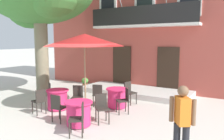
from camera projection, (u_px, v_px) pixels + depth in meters
The scene contains 18 objects.
ground_plane at pixel (75, 114), 8.08m from camera, with size 120.00×120.00×0.00m, color beige.
building_facade at pixel (158, 21), 13.29m from camera, with size 13.00×5.09×7.50m.
entrance_step_platform at pixel (135, 91), 11.18m from camera, with size 5.35×2.09×0.25m, color silver.
cafe_table_near_tree at pixel (79, 113), 6.92m from camera, with size 0.86×0.86×0.76m.
cafe_chair_near_tree_0 at pixel (102, 106), 7.20m from camera, with size 0.56×0.56×0.91m.
cafe_chair_near_tree_1 at pixel (58, 106), 7.19m from camera, with size 0.42×0.42×0.91m.
cafe_chair_near_tree_2 at pixel (79, 117), 6.17m from camera, with size 0.56×0.56×0.91m.
cafe_table_middle at pixel (57, 99), 8.57m from camera, with size 0.86×0.86×0.76m.
cafe_chair_middle_0 at pixel (40, 100), 7.97m from camera, with size 0.49×0.49×0.91m.
cafe_chair_middle_1 at pixel (77, 96), 8.56m from camera, with size 0.53×0.53×0.91m.
cafe_chair_middle_2 at pixel (52, 92), 9.21m from camera, with size 0.56×0.56×0.91m.
cafe_table_front at pixel (117, 98), 8.83m from camera, with size 0.86×0.86×0.76m.
cafe_chair_front_0 at pixel (124, 99), 8.10m from camera, with size 0.57×0.57×0.91m.
cafe_chair_front_1 at pixel (129, 91), 9.35m from camera, with size 0.50×0.50×0.91m.
cafe_chair_front_2 at pixel (98, 94), 8.89m from camera, with size 0.51×0.51×0.91m.
cafe_umbrella at pixel (85, 40), 8.19m from camera, with size 2.90×2.90×2.85m.
ground_planter_left at pixel (85, 82), 12.61m from camera, with size 0.38×0.38×0.56m.
pedestrian_mid_plaza at pixel (182, 122), 4.57m from camera, with size 0.53×0.40×1.71m.
Camera 1 is at (5.17, -6.00, 2.58)m, focal length 36.33 mm.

